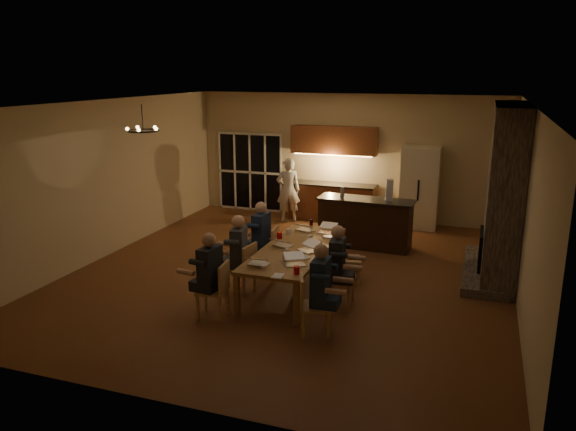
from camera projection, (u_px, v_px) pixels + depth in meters
The scene contains 43 objects.
floor at pixel (291, 274), 10.68m from camera, with size 9.00×9.00×0.00m, color brown.
back_wall at pixel (348, 157), 14.40m from camera, with size 8.00×0.04×3.20m, color #C4AF8A.
left_wall at pixel (106, 179), 11.55m from camera, with size 0.04×9.00×3.20m, color #C4AF8A.
right_wall at pixel (527, 210), 9.00m from camera, with size 0.04×9.00×3.20m, color #C4AF8A.
ceiling at pixel (291, 102), 9.86m from camera, with size 8.00×9.00×0.04m, color white.
french_doors at pixel (250, 172), 15.36m from camera, with size 1.86×0.08×2.10m, color black.
fireplace at pixel (504, 193), 10.19m from camera, with size 0.58×2.50×3.20m, color #73655A.
kitchenette at pixel (333, 174), 14.31m from camera, with size 2.24×0.68×2.40m, color brown, non-canonical shape.
refrigerator at pixel (420, 188), 13.61m from camera, with size 0.90×0.68×2.00m, color beige.
dining_table at pixel (296, 268), 9.94m from camera, with size 1.10×2.99×0.75m, color #A07740.
bar_island at pixel (365, 223), 12.20m from camera, with size 2.07×0.68×1.08m, color black.
chair_left_near at pixel (212, 290), 8.76m from camera, with size 0.44×0.44×0.89m, color tan, non-canonical shape.
chair_left_mid at pixel (240, 268), 9.72m from camera, with size 0.44×0.44×0.89m, color tan, non-canonical shape.
chair_left_far at pixel (265, 250), 10.70m from camera, with size 0.44×0.44×0.89m, color tan, non-canonical shape.
chair_right_near at pixel (315, 305), 8.18m from camera, with size 0.44×0.44×0.89m, color tan, non-canonical shape.
chair_right_mid at pixel (341, 279), 9.23m from camera, with size 0.44×0.44×0.89m, color tan, non-canonical shape.
chair_right_far at pixel (348, 258), 10.21m from camera, with size 0.44×0.44×0.89m, color tan, non-canonical shape.
person_left_near at pixel (210, 276), 8.67m from camera, with size 0.60×0.60×1.38m, color #20232A, non-canonical shape.
person_right_near at pixel (321, 289), 8.14m from camera, with size 0.60×0.60×1.38m, color #1E2A4D, non-canonical shape.
person_left_mid at pixel (239, 254), 9.70m from camera, with size 0.60×0.60×1.38m, color #3D4249, non-canonical shape.
person_right_mid at pixel (337, 267), 9.07m from camera, with size 0.60×0.60×1.38m, color #20232A, non-canonical shape.
person_left_far at pixel (261, 237), 10.66m from camera, with size 0.60×0.60×1.38m, color #1E2A4D, non-canonical shape.
standing_person at pixel (288, 190), 14.19m from camera, with size 0.60×0.39×1.64m, color silver.
chandelier at pixel (143, 131), 9.72m from camera, with size 0.55×0.55×0.03m, color black.
laptop_a at pixel (259, 258), 8.97m from camera, with size 0.32×0.28×0.23m, color silver, non-canonical shape.
laptop_b at pixel (295, 258), 8.93m from camera, with size 0.32×0.28×0.23m, color silver, non-canonical shape.
laptop_c at pixel (283, 240), 9.91m from camera, with size 0.32×0.28×0.23m, color silver, non-canonical shape.
laptop_d at pixel (307, 245), 9.63m from camera, with size 0.32×0.28×0.23m, color silver, non-canonical shape.
laptop_e at pixel (305, 225), 10.87m from camera, with size 0.32×0.28×0.23m, color silver, non-canonical shape.
laptop_f at pixel (327, 227), 10.69m from camera, with size 0.32×0.28×0.23m, color silver, non-canonical shape.
mug_front at pixel (287, 252), 9.46m from camera, with size 0.08×0.08×0.10m, color white.
mug_mid at pixel (310, 238), 10.24m from camera, with size 0.08×0.08×0.10m, color white.
mug_back at pixel (288, 232), 10.63m from camera, with size 0.09×0.09×0.10m, color white.
redcup_near at pixel (297, 270), 8.56m from camera, with size 0.09×0.09×0.12m, color red.
redcup_mid at pixel (280, 236), 10.35m from camera, with size 0.10×0.10×0.12m, color red.
can_silver at pixel (285, 258), 9.13m from camera, with size 0.07×0.07×0.12m, color #B2B2B7.
can_cola at pixel (311, 222), 11.23m from camera, with size 0.07×0.07×0.12m, color #3F0F0C.
plate_near at pixel (304, 257), 9.30m from camera, with size 0.22×0.22×0.02m, color white.
plate_left at pixel (259, 262), 9.07m from camera, with size 0.24×0.24×0.02m, color white.
plate_far at pixel (329, 237), 10.44m from camera, with size 0.24×0.24×0.02m, color white.
notepad at pixel (278, 276), 8.48m from camera, with size 0.16×0.22×0.01m, color white.
bar_bottle at pixel (342, 192), 12.17m from camera, with size 0.09×0.09×0.24m, color #99999E.
bar_blender at pixel (389, 190), 11.87m from camera, with size 0.14×0.14×0.45m, color silver.
Camera 1 is at (3.26, -9.51, 3.78)m, focal length 35.00 mm.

